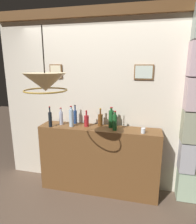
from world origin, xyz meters
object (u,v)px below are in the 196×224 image
object	(u,v)px
liquor_bottle_gin	(61,118)
liquor_bottle_port	(115,122)
liquor_bottle_rum	(100,119)
pendant_lamp	(45,83)
liquor_bottle_whiskey	(86,121)
liquor_bottle_scotch	(75,116)
liquor_bottle_amaro	(50,119)
liquor_bottle_brandy	(111,119)
glass_tumbler_rocks	(143,131)
liquor_bottle_sherry	(71,118)

from	to	relation	value
liquor_bottle_gin	liquor_bottle_port	size ratio (longest dim) A/B	0.94
liquor_bottle_rum	pendant_lamp	bearing A→B (deg)	-107.54
liquor_bottle_rum	liquor_bottle_whiskey	bearing A→B (deg)	-156.67
liquor_bottle_gin	liquor_bottle_scotch	bearing A→B (deg)	27.26
liquor_bottle_amaro	liquor_bottle_port	bearing A→B (deg)	3.65
liquor_bottle_gin	liquor_bottle_brandy	world-z (taller)	liquor_bottle_brandy
liquor_bottle_scotch	liquor_bottle_port	size ratio (longest dim) A/B	1.06
glass_tumbler_rocks	liquor_bottle_amaro	bearing A→B (deg)	-178.51
glass_tumbler_rocks	liquor_bottle_whiskey	bearing A→B (deg)	172.54
liquor_bottle_port	pendant_lamp	bearing A→B (deg)	-123.84
liquor_bottle_brandy	glass_tumbler_rocks	world-z (taller)	liquor_bottle_brandy
liquor_bottle_scotch	liquor_bottle_whiskey	size ratio (longest dim) A/B	1.22
liquor_bottle_sherry	liquor_bottle_brandy	size ratio (longest dim) A/B	1.02
liquor_bottle_port	pendant_lamp	xyz separation A→B (m)	(-0.57, -0.86, 0.62)
liquor_bottle_rum	liquor_bottle_port	bearing A→B (deg)	-33.40
liquor_bottle_amaro	liquor_bottle_port	world-z (taller)	liquor_bottle_amaro
liquor_bottle_sherry	liquor_bottle_gin	bearing A→B (deg)	164.60
liquor_bottle_sherry	glass_tumbler_rocks	bearing A→B (deg)	-2.83
liquor_bottle_gin	glass_tumbler_rocks	bearing A→B (deg)	-4.78
liquor_bottle_gin	liquor_bottle_brandy	xyz separation A→B (m)	(0.78, 0.03, 0.03)
liquor_bottle_amaro	liquor_bottle_brandy	distance (m)	0.91
liquor_bottle_sherry	liquor_bottle_whiskey	bearing A→B (deg)	14.66
liquor_bottle_rum	glass_tumbler_rocks	xyz separation A→B (m)	(0.64, -0.19, -0.06)
liquor_bottle_rum	glass_tumbler_rocks	distance (m)	0.67
liquor_bottle_scotch	liquor_bottle_amaro	xyz separation A→B (m)	(-0.31, -0.24, 0.01)
liquor_bottle_rum	liquor_bottle_brandy	bearing A→B (deg)	-16.94
liquor_bottle_amaro	liquor_bottle_brandy	bearing A→B (deg)	10.96
liquor_bottle_rum	liquor_bottle_gin	distance (m)	0.60
liquor_bottle_amaro	liquor_bottle_scotch	bearing A→B (deg)	37.94
liquor_bottle_scotch	liquor_bottle_whiskey	xyz separation A→B (m)	(0.21, -0.09, -0.03)
liquor_bottle_rum	pendant_lamp	world-z (taller)	pendant_lamp
liquor_bottle_amaro	liquor_bottle_whiskey	size ratio (longest dim) A/B	1.28
liquor_bottle_rum	liquor_bottle_amaro	world-z (taller)	liquor_bottle_amaro
liquor_bottle_scotch	liquor_bottle_sherry	world-z (taller)	liquor_bottle_sherry
liquor_bottle_scotch	pendant_lamp	size ratio (longest dim) A/B	0.48
liquor_bottle_rum	liquor_bottle_amaro	size ratio (longest dim) A/B	0.88
liquor_bottle_gin	pendant_lamp	distance (m)	1.16
liquor_bottle_whiskey	liquor_bottle_brandy	bearing A→B (deg)	4.28
liquor_bottle_rum	liquor_bottle_brandy	size ratio (longest dim) A/B	0.88
liquor_bottle_sherry	glass_tumbler_rocks	world-z (taller)	liquor_bottle_sherry
liquor_bottle_sherry	glass_tumbler_rocks	size ratio (longest dim) A/B	4.43
liquor_bottle_scotch	glass_tumbler_rocks	world-z (taller)	liquor_bottle_scotch
liquor_bottle_port	pendant_lamp	size ratio (longest dim) A/B	0.46
liquor_bottle_gin	liquor_bottle_brandy	distance (m)	0.78
liquor_bottle_rum	liquor_bottle_scotch	distance (m)	0.40
liquor_bottle_amaro	liquor_bottle_brandy	xyz separation A→B (m)	(0.89, 0.17, 0.01)
glass_tumbler_rocks	liquor_bottle_sherry	bearing A→B (deg)	177.17
liquor_bottle_port	liquor_bottle_sherry	bearing A→B (deg)	177.75
liquor_bottle_amaro	liquor_bottle_sherry	world-z (taller)	liquor_bottle_sherry
liquor_bottle_scotch	pendant_lamp	world-z (taller)	pendant_lamp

